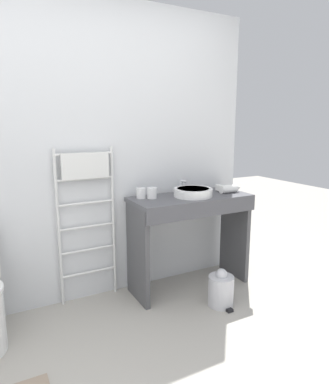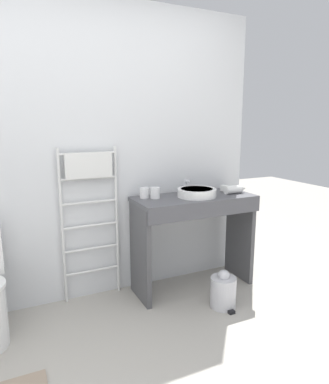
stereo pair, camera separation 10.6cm
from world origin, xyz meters
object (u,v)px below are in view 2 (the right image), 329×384
Objects in this scene: sink_basin at (197,192)px; cup_near_wall at (144,193)px; towel_radiator at (90,193)px; trash_bin at (223,291)px; cup_near_edge at (155,193)px; hair_dryer at (234,189)px.

cup_near_wall is (-0.43, 0.14, 0.01)m from sink_basin.
towel_radiator is 0.45m from cup_near_wall.
sink_basin is (0.87, -0.22, -0.03)m from towel_radiator.
cup_near_wall reaches higher than sink_basin.
towel_radiator is at bearing 169.76° from cup_near_wall.
sink_basin reaches higher than trash_bin.
towel_radiator is 3.80× the size of sink_basin.
cup_near_edge reaches higher than cup_near_wall.
towel_radiator reaches higher than sink_basin.
cup_near_wall reaches higher than trash_bin.
towel_radiator is 4.05× the size of trash_bin.
cup_near_wall is 0.28× the size of trash_bin.
trash_bin is at bearing -51.65° from cup_near_edge.
towel_radiator is at bearing 146.04° from trash_bin.
sink_basin is 0.37m from hair_dryer.
cup_near_edge is at bearing 164.71° from sink_basin.
sink_basin is at bearing -18.35° from cup_near_wall.
cup_near_edge is 0.29× the size of trash_bin.
hair_dryer is at bearing 47.31° from trash_bin.
towel_radiator is at bearing 166.38° from cup_near_edge.
cup_near_edge is at bearing -13.62° from towel_radiator.
towel_radiator is 14.64× the size of cup_near_wall.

